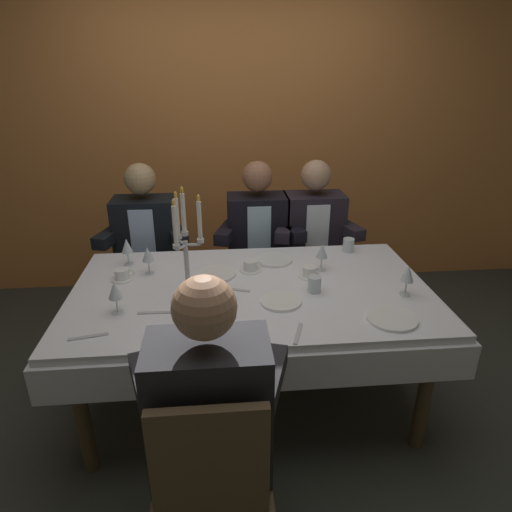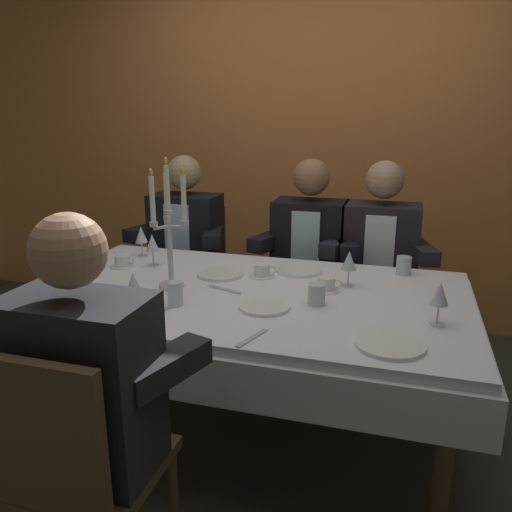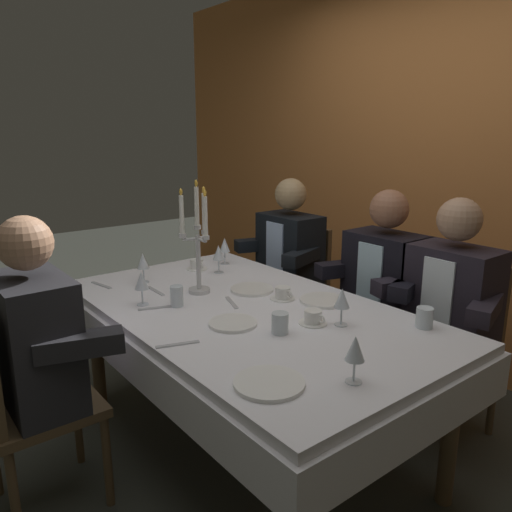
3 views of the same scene
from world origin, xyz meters
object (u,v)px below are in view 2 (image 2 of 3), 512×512
object	(u,v)px
wine_glass_4	(349,262)
seated_diner_1	(81,384)
seated_diner_3	(380,250)
water_tumbler_1	(175,294)
dinner_plate_0	(390,344)
water_tumbler_0	(317,294)
dining_table	(246,316)
water_tumbler_2	(404,265)
coffee_cup_0	(262,271)
coffee_cup_2	(122,262)
dinner_plate_3	(264,306)
dinner_plate_1	(220,274)
candelabra	(169,232)
seated_diner_2	(310,245)
wine_glass_3	(152,243)
dinner_plate_2	(299,270)
wine_glass_5	(85,265)
wine_glass_1	(141,236)
wine_glass_2	(440,295)
coffee_cup_1	(326,285)
wine_glass_0	(133,285)
seated_diner_0	(187,236)

from	to	relation	value
wine_glass_4	seated_diner_1	bearing A→B (deg)	-120.73
seated_diner_3	water_tumbler_1	bearing A→B (deg)	-123.29
dinner_plate_0	water_tumbler_0	xyz separation A→B (m)	(-0.30, 0.31, 0.04)
dining_table	water_tumbler_2	xyz separation A→B (m)	(0.65, 0.45, 0.16)
wine_glass_4	coffee_cup_0	world-z (taller)	wine_glass_4
water_tumbler_1	coffee_cup_2	distance (m)	0.64
dining_table	coffee_cup_0	world-z (taller)	coffee_cup_0
dinner_plate_3	water_tumbler_2	world-z (taller)	water_tumbler_2
dinner_plate_1	water_tumbler_1	xyz separation A→B (m)	(-0.04, -0.42, 0.04)
dinner_plate_3	water_tumbler_0	distance (m)	0.22
dinner_plate_1	wine_glass_4	bearing A→B (deg)	1.17
water_tumbler_0	candelabra	bearing A→B (deg)	178.23
seated_diner_2	wine_glass_4	bearing A→B (deg)	-66.25
wine_glass_3	seated_diner_2	distance (m)	0.95
dinner_plate_2	wine_glass_5	bearing A→B (deg)	-146.81
wine_glass_1	coffee_cup_2	xyz separation A→B (m)	(-0.00, -0.20, -0.09)
candelabra	wine_glass_2	bearing A→B (deg)	-4.98
coffee_cup_1	seated_diner_2	bearing A→B (deg)	105.91
water_tumbler_1	seated_diner_3	size ratio (longest dim) A/B	0.08
wine_glass_3	wine_glass_4	world-z (taller)	same
dining_table	seated_diner_2	world-z (taller)	seated_diner_2
coffee_cup_1	seated_diner_2	xyz separation A→B (m)	(-0.22, 0.78, -0.03)
dinner_plate_3	wine_glass_5	bearing A→B (deg)	-178.10
coffee_cup_2	wine_glass_0	bearing A→B (deg)	-55.12
coffee_cup_0	seated_diner_0	world-z (taller)	seated_diner_0
dinner_plate_3	seated_diner_1	distance (m)	0.80
coffee_cup_2	water_tumbler_1	bearing A→B (deg)	-40.18
wine_glass_4	seated_diner_1	world-z (taller)	seated_diner_1
wine_glass_0	wine_glass_4	xyz separation A→B (m)	(0.76, 0.55, 0.00)
water_tumbler_1	seated_diner_2	distance (m)	1.18
candelabra	wine_glass_1	world-z (taller)	candelabra
seated_diner_0	wine_glass_2	bearing A→B (deg)	-35.31
dinner_plate_0	coffee_cup_2	size ratio (longest dim) A/B	1.80
dinner_plate_3	dinner_plate_1	bearing A→B (deg)	132.26
water_tumbler_0	coffee_cup_1	size ratio (longest dim) A/B	0.66
water_tumbler_2	seated_diner_2	xyz separation A→B (m)	(-0.54, 0.44, -0.05)
water_tumbler_0	wine_glass_0	bearing A→B (deg)	-156.22
seated_diner_1	dinner_plate_0	bearing A→B (deg)	30.81
seated_diner_0	seated_diner_3	size ratio (longest dim) A/B	1.00
dinner_plate_3	water_tumbler_2	distance (m)	0.81
wine_glass_5	seated_diner_3	world-z (taller)	seated_diner_3
water_tumbler_2	seated_diner_3	xyz separation A→B (m)	(-0.13, 0.44, -0.05)
wine_glass_1	water_tumbler_2	bearing A→B (deg)	3.29
wine_glass_5	water_tumbler_1	xyz separation A→B (m)	(0.44, -0.05, -0.07)
dinner_plate_0	water_tumbler_2	world-z (taller)	water_tumbler_2
water_tumbler_2	wine_glass_0	bearing A→B (deg)	-140.78
wine_glass_3	seated_diner_3	world-z (taller)	seated_diner_3
water_tumbler_0	water_tumbler_1	size ratio (longest dim) A/B	0.88
water_tumbler_1	water_tumbler_2	bearing A→B (deg)	38.20
dinner_plate_2	wine_glass_3	distance (m)	0.75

